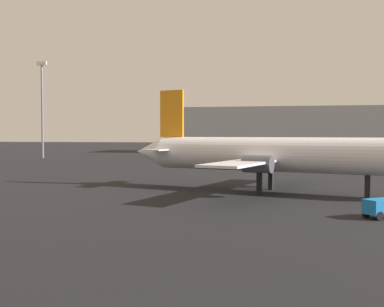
% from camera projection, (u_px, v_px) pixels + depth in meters
% --- Properties ---
extents(airplane_on_taxiway, '(32.51, 23.40, 10.42)m').
position_uv_depth(airplane_on_taxiway, '(276.00, 155.00, 44.62)').
color(airplane_on_taxiway, white).
rests_on(airplane_on_taxiway, ground_plane).
extents(baggage_cart, '(2.72, 2.41, 1.30)m').
position_uv_depth(baggage_cart, '(382.00, 207.00, 30.92)').
color(baggage_cart, '#1972BF').
rests_on(baggage_cart, ground_plane).
extents(light_mast_left, '(2.40, 0.50, 22.62)m').
position_uv_depth(light_mast_left, '(42.00, 105.00, 107.65)').
color(light_mast_left, slate).
rests_on(light_mast_left, ground_plane).
extents(terminal_building, '(91.06, 22.21, 13.64)m').
position_uv_depth(terminal_building, '(319.00, 130.00, 139.28)').
color(terminal_building, '#999EA3').
rests_on(terminal_building, ground_plane).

